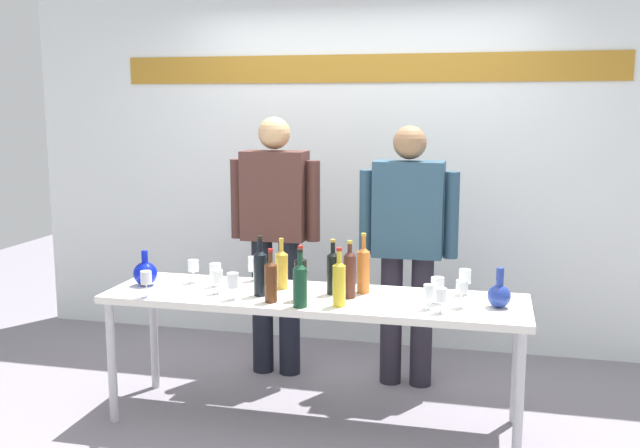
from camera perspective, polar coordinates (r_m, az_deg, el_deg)
ground_plane at (r=4.31m, az=-0.48°, el=-15.26°), size 10.00×10.00×0.00m
back_wall at (r=5.40m, az=3.39°, el=6.26°), size 5.21×0.11×3.00m
display_table at (r=4.07m, az=-0.50°, el=-6.44°), size 2.35×0.63×0.75m
decanter_blue_left at (r=4.38m, az=-13.56°, el=-3.76°), size 0.14×0.14×0.21m
decanter_blue_right at (r=3.91m, az=13.89°, el=-5.41°), size 0.12×0.12×0.21m
presenter_left at (r=4.78m, az=-3.54°, el=-0.37°), size 0.61×0.22×1.72m
presenter_right at (r=4.61m, az=6.92°, el=-1.15°), size 0.62×0.22×1.67m
wine_bottle_0 at (r=3.80m, az=-1.58°, el=-4.67°), size 0.08×0.08×0.31m
wine_bottle_1 at (r=3.98m, az=2.34°, el=-3.85°), size 0.07×0.07×0.32m
wine_bottle_2 at (r=4.18m, az=-3.04°, el=-3.45°), size 0.07×0.07×0.29m
wine_bottle_3 at (r=3.81m, az=1.51°, el=-4.55°), size 0.07×0.07×0.31m
wine_bottle_4 at (r=4.08m, az=3.43°, el=-3.50°), size 0.07×0.07×0.34m
wine_bottle_5 at (r=4.03m, az=-4.72°, el=-3.68°), size 0.07×0.07×0.34m
wine_bottle_6 at (r=3.90m, az=-3.89°, el=-4.40°), size 0.07×0.07×0.29m
wine_bottle_7 at (r=3.93m, az=-1.53°, el=-4.12°), size 0.07×0.07×0.30m
wine_bottle_8 at (r=4.05m, az=1.01°, el=-3.71°), size 0.07×0.07×0.31m
wine_glass_left_0 at (r=4.26m, az=-8.22°, el=-3.59°), size 0.07×0.07×0.14m
wine_glass_left_1 at (r=4.37m, az=-9.92°, el=-3.30°), size 0.06×0.06×0.14m
wine_glass_left_2 at (r=4.10m, az=-8.05°, el=-4.16°), size 0.06×0.06×0.14m
wine_glass_left_3 at (r=4.37m, az=-5.24°, el=-3.18°), size 0.07×0.07×0.15m
wine_glass_left_4 at (r=3.97m, az=-6.86°, el=-4.46°), size 0.06×0.06×0.15m
wine_glass_left_5 at (r=4.10m, az=-13.50°, el=-4.18°), size 0.06×0.06×0.15m
wine_glass_right_0 at (r=3.91m, az=9.21°, el=-4.71°), size 0.07×0.07×0.14m
wine_glass_right_1 at (r=3.86m, az=11.07°, el=-4.91°), size 0.06×0.06×0.15m
wine_glass_right_2 at (r=3.80m, az=8.54°, el=-5.30°), size 0.06×0.06×0.13m
wine_glass_right_3 at (r=4.12m, az=11.31°, el=-4.10°), size 0.07×0.07×0.14m
wine_glass_right_4 at (r=3.74m, az=9.47°, el=-5.57°), size 0.06×0.06×0.13m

